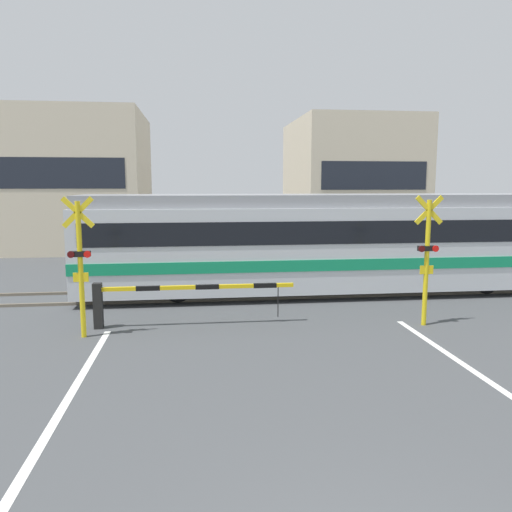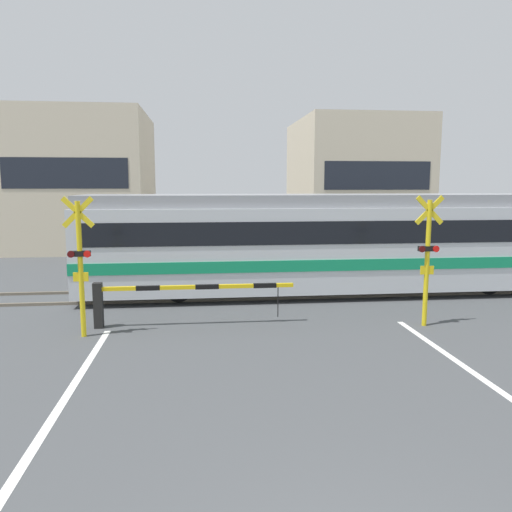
% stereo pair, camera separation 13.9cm
% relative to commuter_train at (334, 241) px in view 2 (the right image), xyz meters
% --- Properties ---
extents(rail_track_near, '(50.00, 0.10, 0.08)m').
position_rel_commuter_train_xyz_m(rail_track_near, '(-2.70, -0.72, -1.58)').
color(rail_track_near, '#6B6051').
rests_on(rail_track_near, ground_plane).
extents(rail_track_far, '(50.00, 0.10, 0.08)m').
position_rel_commuter_train_xyz_m(rail_track_far, '(-2.70, 0.72, -1.58)').
color(rail_track_far, '#6B6051').
rests_on(rail_track_far, ground_plane).
extents(road_stripe_left, '(0.14, 12.42, 0.01)m').
position_rel_commuter_train_xyz_m(road_stripe_left, '(-6.16, -9.63, -1.62)').
color(road_stripe_left, white).
rests_on(road_stripe_left, ground_plane).
extents(commuter_train, '(15.11, 2.71, 3.02)m').
position_rel_commuter_train_xyz_m(commuter_train, '(0.00, 0.00, 0.00)').
color(commuter_train, silver).
rests_on(commuter_train, ground_plane).
extents(crossing_barrier_near, '(4.69, 0.20, 1.07)m').
position_rel_commuter_train_xyz_m(crossing_barrier_near, '(-5.07, -3.12, -0.87)').
color(crossing_barrier_near, black).
rests_on(crossing_barrier_near, ground_plane).
extents(crossing_barrier_far, '(4.69, 0.20, 1.07)m').
position_rel_commuter_train_xyz_m(crossing_barrier_far, '(-0.32, 2.56, -0.87)').
color(crossing_barrier_far, black).
rests_on(crossing_barrier_far, ground_plane).
extents(crossing_signal_left, '(0.68, 0.15, 3.07)m').
position_rel_commuter_train_xyz_m(crossing_signal_left, '(-6.61, -3.77, 0.07)').
color(crossing_signal_left, yellow).
rests_on(crossing_signal_left, ground_plane).
extents(crossing_signal_right, '(0.68, 0.15, 3.07)m').
position_rel_commuter_train_xyz_m(crossing_signal_right, '(1.22, -3.77, 0.07)').
color(crossing_signal_right, yellow).
rests_on(crossing_signal_right, ground_plane).
extents(pedestrian, '(0.38, 0.22, 1.65)m').
position_rel_commuter_train_xyz_m(pedestrian, '(-3.23, 4.19, -0.67)').
color(pedestrian, '#33384C').
rests_on(pedestrian, ground_plane).
extents(building_left_of_street, '(6.64, 7.72, 6.95)m').
position_rel_commuter_train_xyz_m(building_left_of_street, '(-10.08, 12.70, 1.86)').
color(building_left_of_street, beige).
rests_on(building_left_of_street, ground_plane).
extents(building_right_of_street, '(6.27, 7.72, 6.81)m').
position_rel_commuter_train_xyz_m(building_right_of_street, '(4.51, 12.70, 1.78)').
color(building_right_of_street, beige).
rests_on(building_right_of_street, ground_plane).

